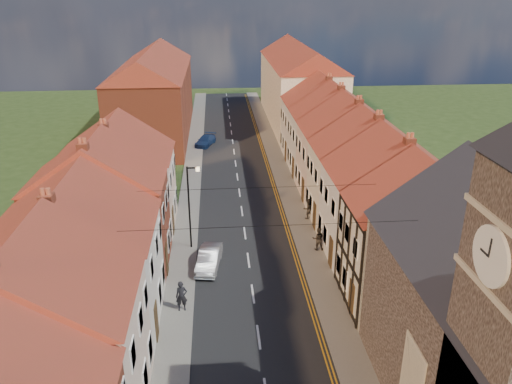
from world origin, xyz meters
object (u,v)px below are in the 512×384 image
at_px(lamppost, 190,202).
at_px(pedestrian_right_b, 308,209).
at_px(car_far, 205,141).
at_px(car_mid, 209,259).
at_px(pedestrian_left, 182,296).
at_px(pedestrian_right, 318,239).

distance_m(lamppost, pedestrian_right_b, 10.10).
bearing_deg(lamppost, car_far, 88.58).
bearing_deg(lamppost, car_mid, -65.95).
height_order(car_mid, car_far, car_mid).
height_order(pedestrian_left, pedestrian_right, pedestrian_left).
bearing_deg(car_mid, pedestrian_right_b, 49.75).
relative_size(lamppost, car_mid, 1.59).
bearing_deg(lamppost, pedestrian_right, -7.14).
distance_m(lamppost, pedestrian_right, 9.16).
bearing_deg(car_far, lamppost, -71.70).
height_order(car_far, pedestrian_right, pedestrian_right).
height_order(car_far, pedestrian_left, pedestrian_left).
bearing_deg(car_far, pedestrian_right_b, -48.49).
bearing_deg(pedestrian_left, pedestrian_right_b, 46.53).
bearing_deg(pedestrian_right_b, lamppost, 5.39).
relative_size(pedestrian_right, pedestrian_right_b, 1.01).
distance_m(car_mid, pedestrian_right_b, 10.21).
relative_size(car_mid, pedestrian_left, 2.09).
distance_m(pedestrian_left, pedestrian_right_b, 14.67).
bearing_deg(car_mid, pedestrian_left, -98.57).
xyz_separation_m(lamppost, car_far, (0.61, 24.76, -2.98)).
xyz_separation_m(car_far, pedestrian_right, (8.11, -25.85, 0.40)).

